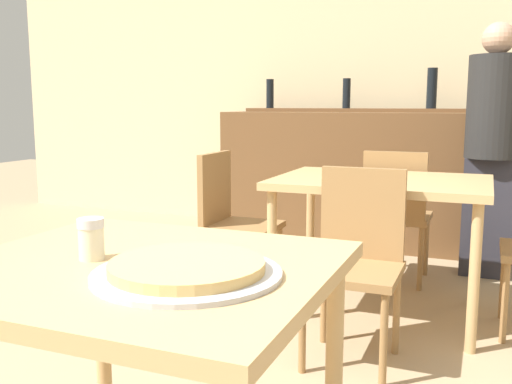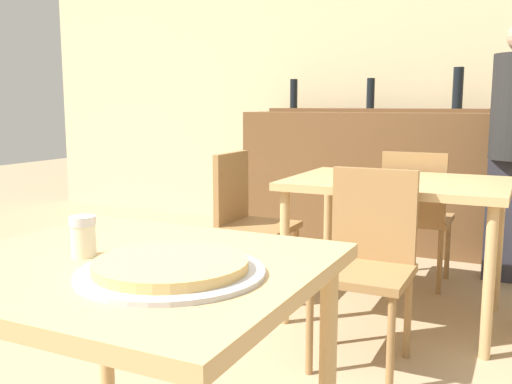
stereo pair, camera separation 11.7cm
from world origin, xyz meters
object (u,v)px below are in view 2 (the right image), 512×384
(chair_far_side_left, at_px, (247,214))
(cheese_shaker, at_px, (83,236))
(chair_far_side_back, at_px, (416,210))
(pizza_tray, at_px, (171,268))
(chair_far_side_front, at_px, (367,253))

(chair_far_side_left, relative_size, cheese_shaker, 8.16)
(chair_far_side_back, height_order, pizza_tray, chair_far_side_back)
(chair_far_side_back, distance_m, chair_far_side_left, 1.05)
(chair_far_side_back, bearing_deg, chair_far_side_left, 33.19)
(chair_far_side_back, height_order, chair_far_side_left, same)
(chair_far_side_back, bearing_deg, chair_far_side_front, 90.00)
(pizza_tray, bearing_deg, chair_far_side_back, 87.77)
(chair_far_side_left, distance_m, pizza_tray, 2.10)
(chair_far_side_front, xyz_separation_m, pizza_tray, (-0.10, -1.36, 0.28))
(chair_far_side_back, bearing_deg, pizza_tray, 87.77)
(chair_far_side_back, height_order, cheese_shaker, cheese_shaker)
(chair_far_side_left, height_order, cheese_shaker, cheese_shaker)
(chair_far_side_left, distance_m, cheese_shaker, 1.98)
(chair_far_side_front, height_order, chair_far_side_back, same)
(chair_far_side_back, relative_size, chair_far_side_left, 1.00)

